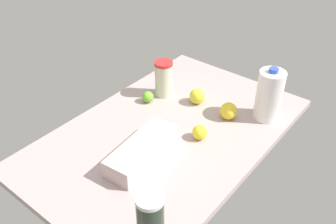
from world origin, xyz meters
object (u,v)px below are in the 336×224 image
Objects in this scene: egg_carton at (142,151)px; tumbler_cup at (164,78)px; shaker_bottle at (150,221)px; lemon_beside_bowl at (197,96)px; lemon_near_front at (200,132)px; lime_far_back at (148,97)px; lemon_loose at (229,111)px; milk_jug at (269,95)px.

egg_carton is 46.28cm from tumbler_cup.
shaker_bottle is 2.76× the size of lemon_beside_bowl.
shaker_bottle reaches higher than lemon_near_front.
lime_far_back is (9.66, -1.70, -6.10)cm from tumbler_cup.
shaker_bottle is 71.17cm from lemon_loose.
lime_far_back is (-30.56, -24.03, -1.07)cm from egg_carton.
egg_carton is 6.14× the size of lime_far_back.
egg_carton and lemon_loose have the same top height.
egg_carton is 1.87× the size of tumbler_cup.
lime_far_back is 22.93cm from lemon_beside_bowl.
tumbler_cup reaches higher than lime_far_back.
lemon_loose is at bearing 158.83° from egg_carton.
shaker_bottle is at bearing 2.03° from milk_jug.
tumbler_cup is at bearing 170.03° from lime_far_back.
lemon_beside_bowl is at bearing 103.66° from tumbler_cup.
milk_jug is 1.40× the size of tumbler_cup.
shaker_bottle is 0.82× the size of milk_jug.
lime_far_back is (23.49, -48.42, -8.73)cm from milk_jug.
egg_carton reaches higher than lemon_near_front.
tumbler_cup is at bearing -73.51° from milk_jug.
milk_jug reaches higher than lime_far_back.
shaker_bottle is 80.31cm from milk_jug.
lemon_near_front is 26.02cm from lemon_beside_bowl.
egg_carton is 1.34× the size of milk_jug.
lemon_loose is (-69.20, -15.37, -6.27)cm from shaker_bottle.
milk_jug is 3.96× the size of lemon_near_front.
egg_carton is 25.75cm from lemon_near_front.
lemon_beside_bowl reaches higher than lemon_near_front.
tumbler_cup is at bearing -143.27° from shaker_bottle.
lemon_loose is at bearing -167.48° from shaker_bottle.
lemon_loose is at bearing 94.66° from tumbler_cup.
milk_jug is (-80.24, -2.85, 1.35)cm from shaker_bottle.
lemon_beside_bowl is at bearing -94.11° from lemon_loose.
lemon_beside_bowl is (-44.27, -5.67, -0.10)cm from egg_carton.
lemon_near_front is at bearing 37.53° from lemon_beside_bowl.
lime_far_back is at bearing -53.25° from lemon_beside_bowl.
shaker_bottle is at bearing 18.90° from lemon_near_front.
lime_far_back is at bearing -70.87° from lemon_loose.
shaker_bottle is at bearing 42.09° from lime_far_back.
lemon_loose is 19.46cm from lemon_near_front.
milk_jug is at bearing -177.97° from shaker_bottle.
tumbler_cup is 11.55cm from lime_far_back.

